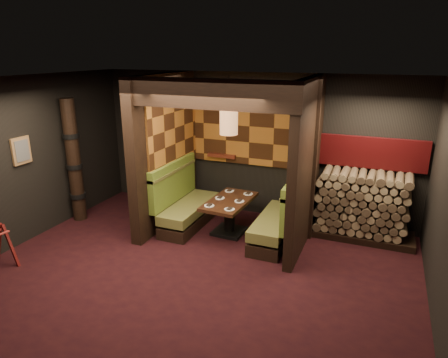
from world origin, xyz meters
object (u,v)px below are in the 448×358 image
Objects in this scene: booth_bench_left at (185,205)px; booth_bench_right at (281,220)px; pendant_lamp at (229,121)px; firewood_stack at (366,206)px; dining_table at (229,212)px; totem_column at (74,162)px.

booth_bench_left is 1.00× the size of booth_bench_right.
pendant_lamp is 2.85m from firewood_stack.
pendant_lamp is at bearing -4.78° from booth_bench_left.
dining_table is 0.73× the size of firewood_stack.
booth_bench_left is 1.89m from booth_bench_right.
firewood_stack is (5.33, 1.25, -0.57)m from totem_column.
dining_table is at bearing 90.00° from pendant_lamp.
pendant_lamp is at bearing 8.86° from totem_column.
booth_bench_left reaches higher than dining_table.
firewood_stack is at bearing 18.63° from pendant_lamp.
dining_table is at bearing -1.73° from booth_bench_left.
pendant_lamp reaches higher than dining_table.
booth_bench_left is 1.94m from pendant_lamp.
totem_column is at bearing -165.25° from booth_bench_left.
booth_bench_right is 1.95m from pendant_lamp.
totem_column is 5.51m from firewood_stack.
booth_bench_left is 0.92× the size of firewood_stack.
totem_column is at bearing -166.81° from firewood_stack.
pendant_lamp reaches higher than firewood_stack.
pendant_lamp is (-0.96, -0.08, 1.69)m from booth_bench_right.
firewood_stack is (1.35, 0.70, 0.21)m from booth_bench_right.
dining_table is (-0.96, -0.03, 0.02)m from booth_bench_right.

